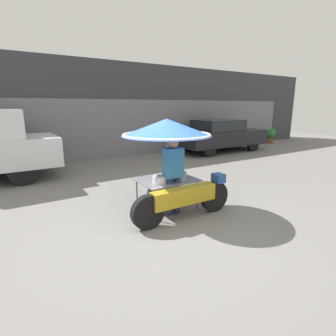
# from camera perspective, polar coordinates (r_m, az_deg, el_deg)

# --- Properties ---
(ground_plane) EXTENTS (36.00, 36.00, 0.00)m
(ground_plane) POSITION_cam_1_polar(r_m,az_deg,el_deg) (4.98, -1.33, -12.01)
(ground_plane) COLOR slate
(shopfront_building) EXTENTS (28.00, 2.06, 3.91)m
(shopfront_building) POSITION_cam_1_polar(r_m,az_deg,el_deg) (11.72, -21.31, 11.54)
(shopfront_building) COLOR #38383D
(shopfront_building) RESTS_ON ground
(vendor_motorcycle_cart) EXTENTS (2.18, 1.80, 1.89)m
(vendor_motorcycle_cart) POSITION_cam_1_polar(r_m,az_deg,el_deg) (5.22, 0.24, 5.68)
(vendor_motorcycle_cart) COLOR black
(vendor_motorcycle_cart) RESTS_ON ground
(vendor_person) EXTENTS (0.38, 0.22, 1.55)m
(vendor_person) POSITION_cam_1_polar(r_m,az_deg,el_deg) (5.15, 1.13, -0.92)
(vendor_person) COLOR navy
(vendor_person) RESTS_ON ground
(parked_car) EXTENTS (4.43, 1.80, 1.51)m
(parked_car) POSITION_cam_1_polar(r_m,az_deg,el_deg) (12.76, 11.32, 7.05)
(parked_car) COLOR black
(parked_car) RESTS_ON ground
(potted_plant) EXTENTS (0.58, 0.58, 0.85)m
(potted_plant) POSITION_cam_1_polar(r_m,az_deg,el_deg) (16.55, 21.39, 6.69)
(potted_plant) COLOR brown
(potted_plant) RESTS_ON ground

